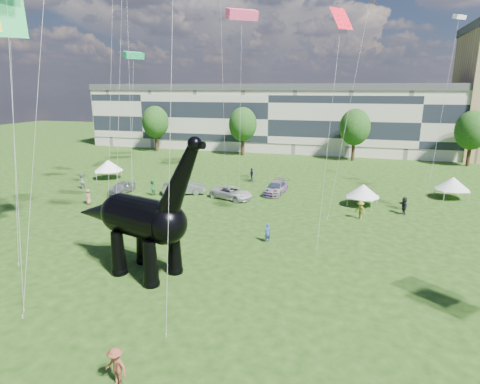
# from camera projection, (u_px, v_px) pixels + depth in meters

# --- Properties ---
(ground) EXTENTS (220.00, 220.00, 0.00)m
(ground) POSITION_uv_depth(u_px,v_px,m) (185.00, 308.00, 23.11)
(ground) COLOR #16330C
(ground) RESTS_ON ground
(terrace_row) EXTENTS (78.00, 11.00, 12.00)m
(terrace_row) POSITION_uv_depth(u_px,v_px,m) (274.00, 120.00, 81.31)
(terrace_row) COLOR beige
(terrace_row) RESTS_ON ground
(tree_far_left) EXTENTS (5.20, 5.20, 9.44)m
(tree_far_left) POSITION_uv_depth(u_px,v_px,m) (155.00, 119.00, 78.99)
(tree_far_left) COLOR #382314
(tree_far_left) RESTS_ON ground
(tree_mid_left) EXTENTS (5.20, 5.20, 9.44)m
(tree_mid_left) POSITION_uv_depth(u_px,v_px,m) (243.00, 122.00, 74.00)
(tree_mid_left) COLOR #382314
(tree_mid_left) RESTS_ON ground
(tree_mid_right) EXTENTS (5.20, 5.20, 9.44)m
(tree_mid_right) POSITION_uv_depth(u_px,v_px,m) (355.00, 124.00, 68.46)
(tree_mid_right) COLOR #382314
(tree_mid_right) RESTS_ON ground
(tree_far_right) EXTENTS (5.20, 5.20, 9.44)m
(tree_far_right) POSITION_uv_depth(u_px,v_px,m) (473.00, 127.00, 63.47)
(tree_far_right) COLOR #382314
(tree_far_right) RESTS_ON ground
(dinosaur_sculpture) EXTENTS (12.21, 5.28, 10.04)m
(dinosaur_sculpture) POSITION_uv_depth(u_px,v_px,m) (139.00, 219.00, 26.81)
(dinosaur_sculpture) COLOR black
(dinosaur_sculpture) RESTS_ON ground
(car_silver) EXTENTS (1.74, 4.19, 1.42)m
(car_silver) POSITION_uv_depth(u_px,v_px,m) (122.00, 188.00, 48.07)
(car_silver) COLOR #B7B8BC
(car_silver) RESTS_ON ground
(car_grey) EXTENTS (5.29, 3.52, 1.65)m
(car_grey) POSITION_uv_depth(u_px,v_px,m) (184.00, 187.00, 47.74)
(car_grey) COLOR gray
(car_grey) RESTS_ON ground
(car_white) EXTENTS (5.62, 3.98, 1.42)m
(car_white) POSITION_uv_depth(u_px,v_px,m) (231.00, 193.00, 45.70)
(car_white) COLOR silver
(car_white) RESTS_ON ground
(car_dark) EXTENTS (2.51, 5.19, 1.45)m
(car_dark) POSITION_uv_depth(u_px,v_px,m) (276.00, 188.00, 47.84)
(car_dark) COLOR #595960
(car_dark) RESTS_ON ground
(gazebo_near) EXTENTS (4.19, 4.19, 2.40)m
(gazebo_near) POSITION_uv_depth(u_px,v_px,m) (363.00, 191.00, 42.74)
(gazebo_near) COLOR silver
(gazebo_near) RESTS_ON ground
(gazebo_far) EXTENTS (4.29, 4.29, 2.53)m
(gazebo_far) POSITION_uv_depth(u_px,v_px,m) (453.00, 183.00, 45.54)
(gazebo_far) COLOR silver
(gazebo_far) RESTS_ON ground
(gazebo_left) EXTENTS (5.02, 5.02, 2.67)m
(gazebo_left) POSITION_uv_depth(u_px,v_px,m) (108.00, 166.00, 55.58)
(gazebo_left) COLOR white
(gazebo_left) RESTS_ON ground
(visitors) EXTENTS (50.11, 44.28, 1.84)m
(visitors) POSITION_uv_depth(u_px,v_px,m) (239.00, 207.00, 39.47)
(visitors) COLOR #2E7339
(visitors) RESTS_ON ground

